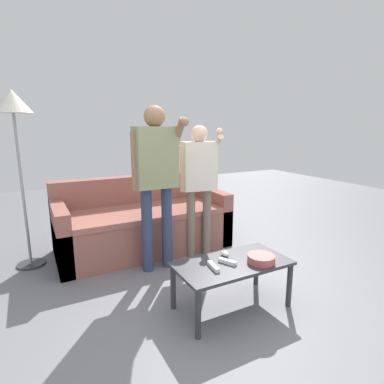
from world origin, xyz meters
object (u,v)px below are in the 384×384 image
Objects in this scene: player_center at (156,170)px; game_remote_wand_near at (213,267)px; coffee_table at (232,268)px; game_remote_nunchuk at (225,253)px; game_remote_wand_far at (227,262)px; player_right at (199,176)px; snack_bowl at (261,259)px; couch at (142,223)px; floor_lamp at (14,114)px.

player_center reaches higher than game_remote_wand_near.
coffee_table is 0.15m from game_remote_nunchuk.
coffee_table is 0.08m from game_remote_wand_far.
coffee_table is 0.63× the size of player_right.
game_remote_wand_near is (-0.39, 0.09, -0.01)m from snack_bowl.
coffee_table is at bearing -95.74° from game_remote_nunchuk.
game_remote_nunchuk reaches higher than coffee_table.
game_remote_wand_near is (-0.19, -0.02, 0.07)m from coffee_table.
game_remote_wand_far is (-0.25, 0.11, -0.01)m from snack_bowl.
coffee_table is at bearing 6.74° from game_remote_wand_near.
game_remote_wand_near is (-0.47, -1.07, -0.51)m from player_right.
game_remote_wand_near and game_remote_wand_far have the same top height.
coffee_table is 0.24m from snack_bowl.
couch reaches higher than game_remote_nunchuk.
coffee_table is 4.23× the size of snack_bowl.
player_right is 1.28m from game_remote_wand_near.
game_remote_wand_far is (-0.33, -1.05, -0.51)m from player_right.
floor_lamp reaches higher than player_center.
player_center reaches higher than coffee_table.
player_center is at bearing 105.56° from coffee_table.
player_right is (0.27, 0.92, 0.50)m from game_remote_nunchuk.
player_right is at bearing 74.94° from coffee_table.
couch is 1.45m from game_remote_nunchuk.
game_remote_nunchuk reaches higher than game_remote_wand_far.
snack_bowl is 0.15× the size of player_right.
coffee_table is at bearing 0.79° from game_remote_wand_far.
couch is 1.76m from floor_lamp.
player_right is (1.72, -0.60, -0.65)m from floor_lamp.
coffee_table is (0.21, -1.56, 0.04)m from couch.
game_remote_nunchuk is (0.01, 0.13, 0.08)m from coffee_table.
player_right is 1.21m from game_remote_wand_far.
couch is 1.59m from game_remote_wand_near.
coffee_table is at bearing -74.44° from player_center.
game_remote_nunchuk is 1.08m from player_right.
snack_bowl is 1.26m from player_right.
snack_bowl is at bearing -76.08° from couch.
player_center is (1.17, -0.70, -0.53)m from floor_lamp.
snack_bowl is 1.30m from player_center.
game_remote_nunchuk reaches higher than game_remote_wand_near.
game_remote_wand_near is (-0.20, -0.15, -0.01)m from game_remote_nunchuk.
couch is at bearing 96.04° from game_remote_wand_far.
couch reaches higher than game_remote_wand_near.
player_center is (-0.55, -0.11, 0.11)m from player_right.
floor_lamp reaches higher than game_remote_nunchuk.
game_remote_nunchuk is at bearing 36.44° from game_remote_wand_near.
floor_lamp is at bearing 132.97° from snack_bowl.
couch is 22.41× the size of game_remote_nunchuk.
game_remote_nunchuk is at bearing -71.33° from player_center.
game_remote_wand_far is (-0.05, -0.00, 0.07)m from coffee_table.
player_center reaches higher than snack_bowl.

